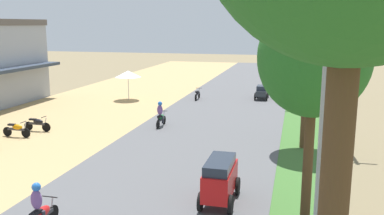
{
  "coord_description": "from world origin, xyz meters",
  "views": [
    {
      "loc": [
        5.17,
        -0.29,
        6.52
      ],
      "look_at": [
        -0.45,
        21.99,
        1.88
      ],
      "focal_mm": 38.86,
      "sensor_mm": 36.0,
      "label": 1
    }
  ],
  "objects_px": {
    "vendor_umbrella": "(128,74)",
    "streetlamp_near": "(323,127)",
    "parked_motorbike_fifth": "(38,123)",
    "utility_pole_near": "(336,44)",
    "streetlamp_far": "(304,42)",
    "motorbike_ahead_third": "(40,208)",
    "parked_motorbike_fourth": "(17,129)",
    "utility_pole_far": "(352,64)",
    "median_tree_second": "(314,58)",
    "car_sedan_charcoal": "(262,91)",
    "motorbike_ahead_fourth": "(161,115)",
    "median_tree_third": "(310,31)",
    "median_tree_fourth": "(308,21)",
    "streetlamp_mid": "(306,48)",
    "motorbike_ahead_fifth": "(198,94)",
    "car_van_red": "(220,178)"
  },
  "relations": [
    {
      "from": "streetlamp_far",
      "to": "parked_motorbike_fourth",
      "type": "bearing_deg",
      "value": -121.71
    },
    {
      "from": "car_van_red",
      "to": "motorbike_ahead_fourth",
      "type": "bearing_deg",
      "value": 118.89
    },
    {
      "from": "vendor_umbrella",
      "to": "streetlamp_near",
      "type": "distance_m",
      "value": 27.86
    },
    {
      "from": "median_tree_third",
      "to": "streetlamp_near",
      "type": "height_order",
      "value": "median_tree_third"
    },
    {
      "from": "car_van_red",
      "to": "median_tree_fourth",
      "type": "bearing_deg",
      "value": 81.89
    },
    {
      "from": "utility_pole_near",
      "to": "streetlamp_far",
      "type": "bearing_deg",
      "value": 102.21
    },
    {
      "from": "parked_motorbike_fifth",
      "to": "utility_pole_far",
      "type": "xyz_separation_m",
      "value": [
        18.01,
        1.27,
        3.92
      ]
    },
    {
      "from": "streetlamp_far",
      "to": "motorbike_ahead_third",
      "type": "bearing_deg",
      "value": -102.92
    },
    {
      "from": "vendor_umbrella",
      "to": "streetlamp_far",
      "type": "xyz_separation_m",
      "value": [
        14.64,
        13.33,
        2.36
      ]
    },
    {
      "from": "vendor_umbrella",
      "to": "streetlamp_near",
      "type": "bearing_deg",
      "value": -58.23
    },
    {
      "from": "median_tree_third",
      "to": "motorbike_ahead_third",
      "type": "xyz_separation_m",
      "value": [
        -8.14,
        -11.51,
        -5.33
      ]
    },
    {
      "from": "parked_motorbike_fourth",
      "to": "vendor_umbrella",
      "type": "height_order",
      "value": "vendor_umbrella"
    },
    {
      "from": "motorbike_ahead_third",
      "to": "motorbike_ahead_fourth",
      "type": "xyz_separation_m",
      "value": [
        -0.64,
        13.89,
        0.0
      ]
    },
    {
      "from": "utility_pole_far",
      "to": "car_sedan_charcoal",
      "type": "xyz_separation_m",
      "value": [
        -5.63,
        13.25,
        -3.74
      ]
    },
    {
      "from": "streetlamp_mid",
      "to": "streetlamp_far",
      "type": "height_order",
      "value": "streetlamp_far"
    },
    {
      "from": "car_van_red",
      "to": "car_sedan_charcoal",
      "type": "bearing_deg",
      "value": 90.89
    },
    {
      "from": "streetlamp_mid",
      "to": "parked_motorbike_fifth",
      "type": "bearing_deg",
      "value": -142.41
    },
    {
      "from": "vendor_umbrella",
      "to": "motorbike_ahead_third",
      "type": "height_order",
      "value": "vendor_umbrella"
    },
    {
      "from": "parked_motorbike_fifth",
      "to": "utility_pole_near",
      "type": "relative_size",
      "value": 0.19
    },
    {
      "from": "car_sedan_charcoal",
      "to": "motorbike_ahead_fifth",
      "type": "distance_m",
      "value": 5.62
    },
    {
      "from": "car_van_red",
      "to": "motorbike_ahead_third",
      "type": "height_order",
      "value": "car_van_red"
    },
    {
      "from": "parked_motorbike_fourth",
      "to": "car_sedan_charcoal",
      "type": "relative_size",
      "value": 0.8
    },
    {
      "from": "median_tree_third",
      "to": "vendor_umbrella",
      "type": "bearing_deg",
      "value": 143.05
    },
    {
      "from": "motorbike_ahead_fifth",
      "to": "streetlamp_near",
      "type": "bearing_deg",
      "value": -70.59
    },
    {
      "from": "vendor_umbrella",
      "to": "streetlamp_far",
      "type": "height_order",
      "value": "streetlamp_far"
    },
    {
      "from": "median_tree_fourth",
      "to": "streetlamp_far",
      "type": "height_order",
      "value": "median_tree_fourth"
    },
    {
      "from": "vendor_umbrella",
      "to": "streetlamp_far",
      "type": "relative_size",
      "value": 0.32
    },
    {
      "from": "parked_motorbike_fourth",
      "to": "streetlamp_mid",
      "type": "xyz_separation_m",
      "value": [
        16.21,
        13.7,
        4.09
      ]
    },
    {
      "from": "median_tree_third",
      "to": "streetlamp_near",
      "type": "distance_m",
      "value": 12.82
    },
    {
      "from": "median_tree_second",
      "to": "motorbike_ahead_fifth",
      "type": "relative_size",
      "value": 4.07
    },
    {
      "from": "median_tree_fourth",
      "to": "streetlamp_mid",
      "type": "relative_size",
      "value": 1.08
    },
    {
      "from": "median_tree_fourth",
      "to": "motorbike_ahead_fifth",
      "type": "xyz_separation_m",
      "value": [
        -9.01,
        -2.54,
        -6.22
      ]
    },
    {
      "from": "streetlamp_mid",
      "to": "utility_pole_far",
      "type": "distance_m",
      "value": 11.15
    },
    {
      "from": "median_tree_third",
      "to": "motorbike_ahead_fifth",
      "type": "xyz_separation_m",
      "value": [
        -8.79,
        12.47,
        -5.62
      ]
    },
    {
      "from": "streetlamp_far",
      "to": "utility_pole_far",
      "type": "distance_m",
      "value": 23.58
    },
    {
      "from": "vendor_umbrella",
      "to": "streetlamp_near",
      "type": "height_order",
      "value": "streetlamp_near"
    },
    {
      "from": "utility_pole_far",
      "to": "car_sedan_charcoal",
      "type": "height_order",
      "value": "utility_pole_far"
    },
    {
      "from": "utility_pole_near",
      "to": "car_van_red",
      "type": "relative_size",
      "value": 3.91
    },
    {
      "from": "motorbike_ahead_third",
      "to": "motorbike_ahead_fourth",
      "type": "distance_m",
      "value": 13.9
    },
    {
      "from": "median_tree_third",
      "to": "utility_pole_near",
      "type": "relative_size",
      "value": 0.84
    },
    {
      "from": "streetlamp_far",
      "to": "utility_pole_far",
      "type": "xyz_separation_m",
      "value": [
        2.15,
        -23.48,
        -0.19
      ]
    },
    {
      "from": "vendor_umbrella",
      "to": "motorbike_ahead_fourth",
      "type": "relative_size",
      "value": 1.4
    },
    {
      "from": "streetlamp_near",
      "to": "motorbike_ahead_fifth",
      "type": "relative_size",
      "value": 4.01
    },
    {
      "from": "parked_motorbike_fifth",
      "to": "motorbike_ahead_fourth",
      "type": "relative_size",
      "value": 1.0
    },
    {
      "from": "median_tree_fourth",
      "to": "motorbike_ahead_fourth",
      "type": "xyz_separation_m",
      "value": [
        -9.01,
        -12.63,
        -5.93
      ]
    },
    {
      "from": "vendor_umbrella",
      "to": "streetlamp_far",
      "type": "bearing_deg",
      "value": 42.33
    },
    {
      "from": "vendor_umbrella",
      "to": "car_sedan_charcoal",
      "type": "height_order",
      "value": "vendor_umbrella"
    },
    {
      "from": "streetlamp_near",
      "to": "motorbike_ahead_fifth",
      "type": "bearing_deg",
      "value": 109.41
    },
    {
      "from": "parked_motorbike_fifth",
      "to": "median_tree_second",
      "type": "bearing_deg",
      "value": -27.84
    },
    {
      "from": "median_tree_fourth",
      "to": "motorbike_ahead_third",
      "type": "relative_size",
      "value": 4.78
    }
  ]
}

